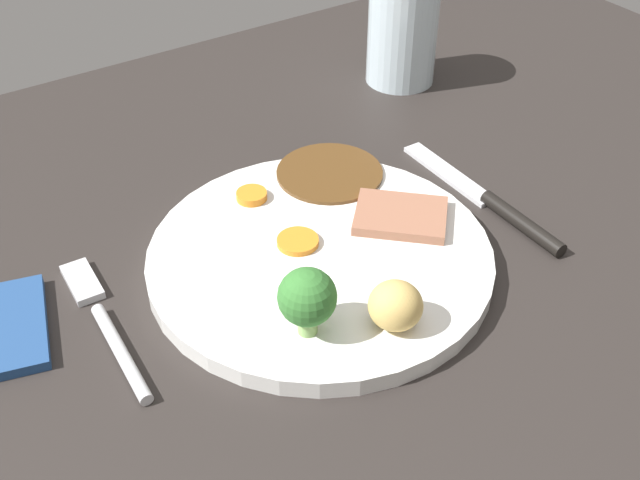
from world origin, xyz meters
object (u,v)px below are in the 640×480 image
object	(u,v)px
meat_slice_main	(401,216)
broccoli_floret	(307,298)
carrot_coin_front	(296,242)
knife	(493,204)
roast_potato_left	(395,306)
water_glass	(402,34)
dinner_plate	(320,258)
fork	(104,321)
carrot_coin_back	(256,194)

from	to	relation	value
meat_slice_main	broccoli_floret	size ratio (longest dim) A/B	1.40
carrot_coin_front	knife	distance (cm)	17.43
roast_potato_left	knife	world-z (taller)	roast_potato_left
meat_slice_main	broccoli_floret	world-z (taller)	broccoli_floret
water_glass	meat_slice_main	bearing A→B (deg)	-128.22
dinner_plate	fork	size ratio (longest dim) A/B	1.69
meat_slice_main	water_glass	size ratio (longest dim) A/B	0.68
carrot_coin_front	meat_slice_main	bearing A→B (deg)	-13.02
meat_slice_main	fork	distance (cm)	23.54
carrot_coin_back	fork	bearing A→B (deg)	-159.91
fork	knife	distance (cm)	32.21
carrot_coin_back	fork	world-z (taller)	carrot_coin_back
roast_potato_left	knife	size ratio (longest dim) A/B	0.20
meat_slice_main	roast_potato_left	xyz separation A→B (cm)	(-7.48, -8.78, 1.31)
roast_potato_left	knife	distance (cm)	17.81
dinner_plate	roast_potato_left	distance (cm)	9.47
fork	water_glass	distance (cm)	43.55
dinner_plate	roast_potato_left	bearing A→B (deg)	-91.04
knife	water_glass	world-z (taller)	water_glass
carrot_coin_back	meat_slice_main	bearing A→B (deg)	-48.67
dinner_plate	carrot_coin_back	size ratio (longest dim) A/B	10.33
roast_potato_left	fork	distance (cm)	20.06
carrot_coin_back	knife	bearing A→B (deg)	-32.53
knife	meat_slice_main	bearing A→B (deg)	80.76
knife	fork	bearing A→B (deg)	82.41
knife	broccoli_floret	bearing A→B (deg)	103.22
roast_potato_left	broccoli_floret	bearing A→B (deg)	152.78
carrot_coin_front	broccoli_floret	distance (cm)	9.51
roast_potato_left	carrot_coin_back	size ratio (longest dim) A/B	1.46
roast_potato_left	carrot_coin_back	distance (cm)	17.76
meat_slice_main	broccoli_floret	xyz separation A→B (cm)	(-12.63, -6.13, 2.57)
dinner_plate	fork	bearing A→B (deg)	169.67
broccoli_floret	meat_slice_main	bearing A→B (deg)	25.91
knife	roast_potato_left	bearing A→B (deg)	115.28
carrot_coin_back	water_glass	world-z (taller)	water_glass
carrot_coin_back	water_glass	bearing A→B (deg)	26.07
carrot_coin_front	carrot_coin_back	distance (cm)	6.99
dinner_plate	roast_potato_left	xyz separation A→B (cm)	(-0.17, -9.15, 2.41)
broccoli_floret	water_glass	size ratio (longest dim) A/B	0.49
carrot_coin_front	water_glass	distance (cm)	31.31
broccoli_floret	fork	distance (cm)	14.75
dinner_plate	knife	xyz separation A→B (cm)	(15.89, -1.93, -0.25)
dinner_plate	meat_slice_main	world-z (taller)	meat_slice_main
dinner_plate	knife	world-z (taller)	dinner_plate
dinner_plate	roast_potato_left	size ratio (longest dim) A/B	7.06
carrot_coin_back	dinner_plate	bearing A→B (deg)	-86.43
dinner_plate	fork	world-z (taller)	dinner_plate
roast_potato_left	water_glass	xyz separation A→B (cm)	(23.82, 29.53, 2.04)
broccoli_floret	fork	size ratio (longest dim) A/B	0.33
fork	knife	xyz separation A→B (cm)	(31.85, -4.83, 0.06)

